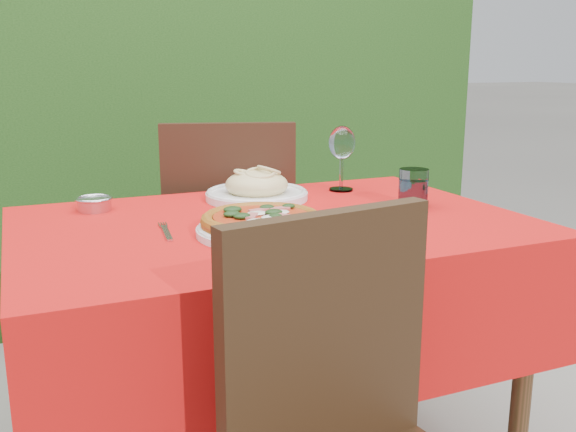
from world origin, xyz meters
name	(u,v)px	position (x,y,z in m)	size (l,w,h in m)	color
hedge	(148,112)	(0.00, 1.55, 0.92)	(3.20, 0.55, 1.78)	black
dining_table	(273,277)	(0.00, 0.00, 0.60)	(1.26, 0.86, 0.75)	#492A17
chair_far	(229,238)	(0.07, 0.58, 0.55)	(0.53, 0.53, 0.95)	black
pizza_plate	(262,223)	(-0.07, -0.12, 0.77)	(0.33, 0.33, 0.06)	silver
pasta_plate	(257,189)	(0.05, 0.26, 0.78)	(0.30, 0.30, 0.08)	silver
water_glass	(413,190)	(0.41, -0.01, 0.80)	(0.08, 0.08, 0.11)	silver
wine_glass	(342,145)	(0.34, 0.28, 0.89)	(0.08, 0.08, 0.20)	silver
fork	(167,233)	(-0.28, -0.03, 0.75)	(0.02, 0.19, 0.00)	silver
steel_ramekin	(94,205)	(-0.40, 0.29, 0.76)	(0.09, 0.09, 0.03)	#BABAC2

